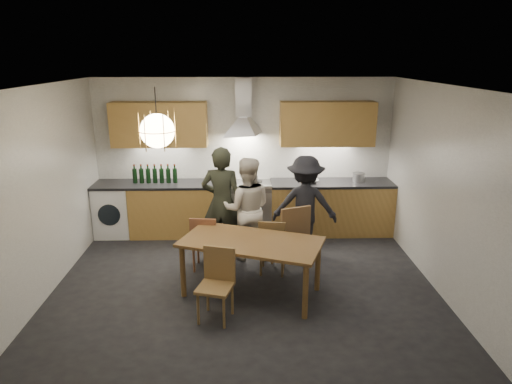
{
  "coord_description": "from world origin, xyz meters",
  "views": [
    {
      "loc": [
        0.01,
        -5.39,
        2.94
      ],
      "look_at": [
        0.16,
        0.4,
        1.2
      ],
      "focal_mm": 32.0,
      "sensor_mm": 36.0,
      "label": 1
    }
  ],
  "objects_px": {
    "person_right": "(305,205)",
    "chair_back_left": "(205,240)",
    "person_left": "(222,203)",
    "chair_front": "(217,279)",
    "wine_bottles": "(155,174)",
    "mixing_bowl": "(310,181)",
    "person_mid": "(247,209)",
    "dining_table": "(251,247)",
    "stock_pot": "(359,177)"
  },
  "relations": [
    {
      "from": "chair_front",
      "to": "mixing_bowl",
      "type": "relative_size",
      "value": 3.05
    },
    {
      "from": "person_right",
      "to": "stock_pot",
      "type": "relative_size",
      "value": 7.75
    },
    {
      "from": "person_right",
      "to": "stock_pot",
      "type": "xyz_separation_m",
      "value": [
        1.0,
        0.81,
        0.21
      ]
    },
    {
      "from": "dining_table",
      "to": "stock_pot",
      "type": "distance_m",
      "value": 2.81
    },
    {
      "from": "chair_front",
      "to": "person_mid",
      "type": "height_order",
      "value": "person_mid"
    },
    {
      "from": "chair_back_left",
      "to": "mixing_bowl",
      "type": "height_order",
      "value": "mixing_bowl"
    },
    {
      "from": "person_right",
      "to": "dining_table",
      "type": "bearing_deg",
      "value": 63.53
    },
    {
      "from": "mixing_bowl",
      "to": "wine_bottles",
      "type": "relative_size",
      "value": 0.37
    },
    {
      "from": "person_left",
      "to": "stock_pot",
      "type": "height_order",
      "value": "person_left"
    },
    {
      "from": "person_left",
      "to": "chair_back_left",
      "type": "bearing_deg",
      "value": 75.84
    },
    {
      "from": "person_left",
      "to": "person_right",
      "type": "xyz_separation_m",
      "value": [
        1.25,
        0.13,
        -0.09
      ]
    },
    {
      "from": "wine_bottles",
      "to": "stock_pot",
      "type": "bearing_deg",
      "value": -0.06
    },
    {
      "from": "dining_table",
      "to": "person_left",
      "type": "relative_size",
      "value": 1.13
    },
    {
      "from": "person_right",
      "to": "chair_front",
      "type": "bearing_deg",
      "value": 62.23
    },
    {
      "from": "dining_table",
      "to": "person_mid",
      "type": "xyz_separation_m",
      "value": [
        -0.05,
        1.1,
        0.13
      ]
    },
    {
      "from": "dining_table",
      "to": "person_mid",
      "type": "relative_size",
      "value": 1.24
    },
    {
      "from": "chair_front",
      "to": "wine_bottles",
      "type": "bearing_deg",
      "value": 130.03
    },
    {
      "from": "dining_table",
      "to": "person_left",
      "type": "height_order",
      "value": "person_left"
    },
    {
      "from": "chair_front",
      "to": "person_mid",
      "type": "bearing_deg",
      "value": 93.89
    },
    {
      "from": "wine_bottles",
      "to": "chair_front",
      "type": "bearing_deg",
      "value": -66.1
    },
    {
      "from": "stock_pot",
      "to": "wine_bottles",
      "type": "height_order",
      "value": "wine_bottles"
    },
    {
      "from": "mixing_bowl",
      "to": "wine_bottles",
      "type": "xyz_separation_m",
      "value": [
        -2.58,
        0.06,
        0.12
      ]
    },
    {
      "from": "stock_pot",
      "to": "dining_table",
      "type": "bearing_deg",
      "value": -131.29
    },
    {
      "from": "chair_back_left",
      "to": "person_left",
      "type": "height_order",
      "value": "person_left"
    },
    {
      "from": "dining_table",
      "to": "chair_front",
      "type": "relative_size",
      "value": 2.29
    },
    {
      "from": "chair_front",
      "to": "stock_pot",
      "type": "height_order",
      "value": "stock_pot"
    },
    {
      "from": "chair_front",
      "to": "stock_pot",
      "type": "bearing_deg",
      "value": 65.59
    },
    {
      "from": "stock_pot",
      "to": "mixing_bowl",
      "type": "bearing_deg",
      "value": -175.76
    },
    {
      "from": "person_left",
      "to": "person_right",
      "type": "bearing_deg",
      "value": -163.82
    },
    {
      "from": "chair_back_left",
      "to": "person_right",
      "type": "relative_size",
      "value": 0.53
    },
    {
      "from": "person_mid",
      "to": "wine_bottles",
      "type": "relative_size",
      "value": 2.09
    },
    {
      "from": "dining_table",
      "to": "wine_bottles",
      "type": "height_order",
      "value": "wine_bottles"
    },
    {
      "from": "chair_back_left",
      "to": "person_left",
      "type": "xyz_separation_m",
      "value": [
        0.23,
        0.5,
        0.38
      ]
    },
    {
      "from": "chair_front",
      "to": "wine_bottles",
      "type": "xyz_separation_m",
      "value": [
        -1.16,
        2.63,
        0.58
      ]
    },
    {
      "from": "person_right",
      "to": "wine_bottles",
      "type": "bearing_deg",
      "value": -12.11
    },
    {
      "from": "person_left",
      "to": "mixing_bowl",
      "type": "bearing_deg",
      "value": -138.2
    },
    {
      "from": "chair_front",
      "to": "person_left",
      "type": "relative_size",
      "value": 0.5
    },
    {
      "from": "chair_back_left",
      "to": "mixing_bowl",
      "type": "relative_size",
      "value": 2.95
    },
    {
      "from": "dining_table",
      "to": "person_right",
      "type": "relative_size",
      "value": 1.26
    },
    {
      "from": "chair_front",
      "to": "mixing_bowl",
      "type": "distance_m",
      "value": 2.96
    },
    {
      "from": "chair_front",
      "to": "stock_pot",
      "type": "distance_m",
      "value": 3.49
    },
    {
      "from": "mixing_bowl",
      "to": "wine_bottles",
      "type": "bearing_deg",
      "value": 178.57
    },
    {
      "from": "person_left",
      "to": "person_mid",
      "type": "distance_m",
      "value": 0.38
    },
    {
      "from": "chair_front",
      "to": "stock_pot",
      "type": "xyz_separation_m",
      "value": [
        2.24,
        2.62,
        0.49
      ]
    },
    {
      "from": "person_mid",
      "to": "mixing_bowl",
      "type": "relative_size",
      "value": 5.61
    },
    {
      "from": "person_right",
      "to": "chair_back_left",
      "type": "bearing_deg",
      "value": 29.51
    },
    {
      "from": "dining_table",
      "to": "person_left",
      "type": "distance_m",
      "value": 1.25
    },
    {
      "from": "person_left",
      "to": "wine_bottles",
      "type": "relative_size",
      "value": 2.29
    },
    {
      "from": "person_mid",
      "to": "mixing_bowl",
      "type": "bearing_deg",
      "value": -138.57
    },
    {
      "from": "stock_pot",
      "to": "wine_bottles",
      "type": "relative_size",
      "value": 0.27
    }
  ]
}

